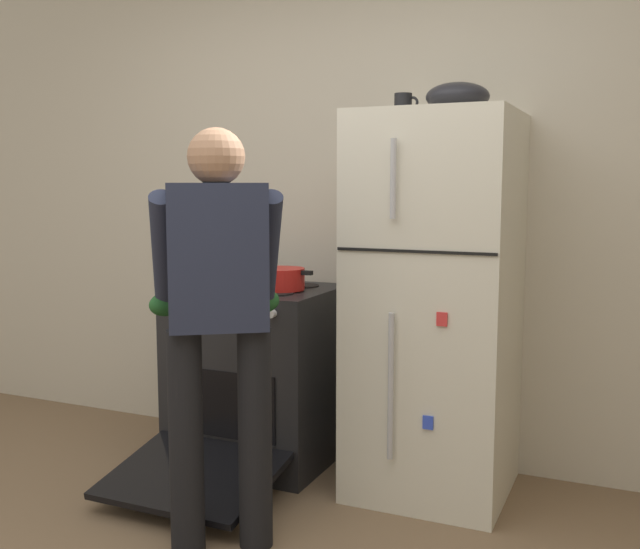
{
  "coord_description": "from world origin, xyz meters",
  "views": [
    {
      "loc": [
        1.29,
        -1.61,
        1.39
      ],
      "look_at": [
        -0.01,
        1.32,
        1.0
      ],
      "focal_mm": 41.11,
      "sensor_mm": 36.0,
      "label": 1
    }
  ],
  "objects_px": {
    "refrigerator": "(435,306)",
    "mixing_bowl": "(458,97)",
    "coffee_mug": "(404,104)",
    "stove_range": "(256,376)",
    "red_pot": "(281,279)",
    "person_cook": "(218,303)"
  },
  "relations": [
    {
      "from": "red_pot",
      "to": "coffee_mug",
      "type": "xyz_separation_m",
      "value": [
        0.58,
        0.1,
        0.81
      ]
    },
    {
      "from": "mixing_bowl",
      "to": "coffee_mug",
      "type": "bearing_deg",
      "value": 169.01
    },
    {
      "from": "refrigerator",
      "to": "mixing_bowl",
      "type": "xyz_separation_m",
      "value": [
        0.08,
        0.0,
        0.91
      ]
    },
    {
      "from": "coffee_mug",
      "to": "mixing_bowl",
      "type": "xyz_separation_m",
      "value": [
        0.26,
        -0.05,
        0.01
      ]
    },
    {
      "from": "refrigerator",
      "to": "person_cook",
      "type": "relative_size",
      "value": 1.07
    },
    {
      "from": "mixing_bowl",
      "to": "refrigerator",
      "type": "bearing_deg",
      "value": -179.79
    },
    {
      "from": "coffee_mug",
      "to": "red_pot",
      "type": "bearing_deg",
      "value": -170.15
    },
    {
      "from": "stove_range",
      "to": "coffee_mug",
      "type": "xyz_separation_m",
      "value": [
        0.74,
        0.07,
        1.32
      ]
    },
    {
      "from": "person_cook",
      "to": "coffee_mug",
      "type": "xyz_separation_m",
      "value": [
        0.43,
        0.91,
        0.8
      ]
    },
    {
      "from": "person_cook",
      "to": "mixing_bowl",
      "type": "distance_m",
      "value": 1.37
    },
    {
      "from": "refrigerator",
      "to": "person_cook",
      "type": "bearing_deg",
      "value": -125.27
    },
    {
      "from": "person_cook",
      "to": "mixing_bowl",
      "type": "relative_size",
      "value": 5.87
    },
    {
      "from": "refrigerator",
      "to": "mixing_bowl",
      "type": "bearing_deg",
      "value": 0.21
    },
    {
      "from": "stove_range",
      "to": "mixing_bowl",
      "type": "relative_size",
      "value": 4.4
    },
    {
      "from": "red_pot",
      "to": "refrigerator",
      "type": "bearing_deg",
      "value": 3.78
    },
    {
      "from": "stove_range",
      "to": "red_pot",
      "type": "height_order",
      "value": "red_pot"
    },
    {
      "from": "red_pot",
      "to": "mixing_bowl",
      "type": "height_order",
      "value": "mixing_bowl"
    },
    {
      "from": "coffee_mug",
      "to": "stove_range",
      "type": "bearing_deg",
      "value": -174.75
    },
    {
      "from": "coffee_mug",
      "to": "mixing_bowl",
      "type": "distance_m",
      "value": 0.26
    },
    {
      "from": "stove_range",
      "to": "mixing_bowl",
      "type": "height_order",
      "value": "mixing_bowl"
    },
    {
      "from": "red_pot",
      "to": "coffee_mug",
      "type": "relative_size",
      "value": 2.96
    },
    {
      "from": "stove_range",
      "to": "person_cook",
      "type": "distance_m",
      "value": 1.03
    }
  ]
}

